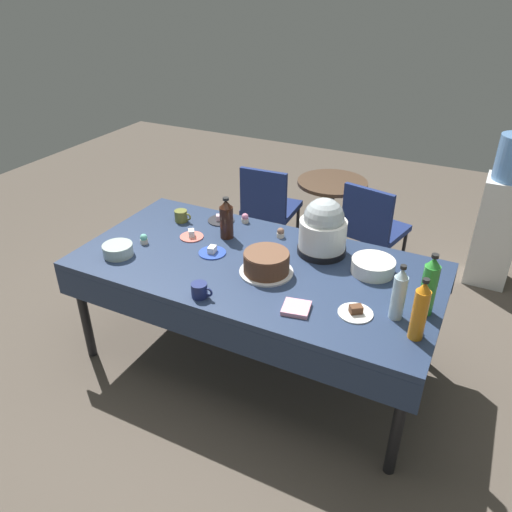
# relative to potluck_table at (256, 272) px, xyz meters

# --- Properties ---
(ground) EXTENTS (9.00, 9.00, 0.00)m
(ground) POSITION_rel_potluck_table_xyz_m (0.00, 0.00, -0.69)
(ground) COLOR brown
(potluck_table) EXTENTS (2.20, 1.10, 0.75)m
(potluck_table) POSITION_rel_potluck_table_xyz_m (0.00, 0.00, 0.00)
(potluck_table) COLOR navy
(potluck_table) RESTS_ON ground
(frosted_layer_cake) EXTENTS (0.32, 0.32, 0.13)m
(frosted_layer_cake) POSITION_rel_potluck_table_xyz_m (0.10, -0.07, 0.13)
(frosted_layer_cake) COLOR silver
(frosted_layer_cake) RESTS_ON potluck_table
(slow_cooker) EXTENTS (0.30, 0.30, 0.36)m
(slow_cooker) POSITION_rel_potluck_table_xyz_m (0.31, 0.30, 0.23)
(slow_cooker) COLOR black
(slow_cooker) RESTS_ON potluck_table
(glass_salad_bowl) EXTENTS (0.19, 0.19, 0.07)m
(glass_salad_bowl) POSITION_rel_potluck_table_xyz_m (-0.81, -0.30, 0.10)
(glass_salad_bowl) COLOR #B2C6BC
(glass_salad_bowl) RESTS_ON potluck_table
(ceramic_snack_bowl) EXTENTS (0.25, 0.25, 0.08)m
(ceramic_snack_bowl) POSITION_rel_potluck_table_xyz_m (0.66, 0.21, 0.10)
(ceramic_snack_bowl) COLOR silver
(ceramic_snack_bowl) RESTS_ON potluck_table
(dessert_plate_cobalt) EXTENTS (0.17, 0.17, 0.05)m
(dessert_plate_cobalt) POSITION_rel_potluck_table_xyz_m (-0.30, -0.02, 0.07)
(dessert_plate_cobalt) COLOR #2D4CB2
(dessert_plate_cobalt) RESTS_ON potluck_table
(dessert_plate_white) EXTENTS (0.18, 0.18, 0.05)m
(dessert_plate_white) POSITION_rel_potluck_table_xyz_m (0.69, -0.22, 0.07)
(dessert_plate_white) COLOR white
(dessert_plate_white) RESTS_ON potluck_table
(dessert_plate_coral) EXTENTS (0.16, 0.16, 0.06)m
(dessert_plate_coral) POSITION_rel_potluck_table_xyz_m (-0.53, 0.11, 0.08)
(dessert_plate_coral) COLOR #E07266
(dessert_plate_coral) RESTS_ON potluck_table
(dessert_plate_charcoal) EXTENTS (0.19, 0.19, 0.05)m
(dessert_plate_charcoal) POSITION_rel_potluck_table_xyz_m (-0.48, 0.41, 0.07)
(dessert_plate_charcoal) COLOR #2D2D33
(dessert_plate_charcoal) RESTS_ON potluck_table
(cupcake_berry) EXTENTS (0.05, 0.05, 0.07)m
(cupcake_berry) POSITION_rel_potluck_table_xyz_m (-0.01, 0.37, 0.09)
(cupcake_berry) COLOR beige
(cupcake_berry) RESTS_ON potluck_table
(cupcake_mint) EXTENTS (0.05, 0.05, 0.07)m
(cupcake_mint) POSITION_rel_potluck_table_xyz_m (-0.76, -0.10, 0.09)
(cupcake_mint) COLOR beige
(cupcake_mint) RESTS_ON potluck_table
(cupcake_rose) EXTENTS (0.05, 0.05, 0.07)m
(cupcake_rose) POSITION_rel_potluck_table_xyz_m (-0.32, 0.47, 0.09)
(cupcake_rose) COLOR beige
(cupcake_rose) RESTS_ON potluck_table
(soda_bottle_water) EXTENTS (0.07, 0.07, 0.31)m
(soda_bottle_water) POSITION_rel_potluck_table_xyz_m (0.88, -0.16, 0.21)
(soda_bottle_water) COLOR silver
(soda_bottle_water) RESTS_ON potluck_table
(soda_bottle_orange_juice) EXTENTS (0.07, 0.07, 0.33)m
(soda_bottle_orange_juice) POSITION_rel_potluck_table_xyz_m (1.00, -0.28, 0.22)
(soda_bottle_orange_juice) COLOR orange
(soda_bottle_orange_juice) RESTS_ON potluck_table
(soda_bottle_cola) EXTENTS (0.09, 0.09, 0.28)m
(soda_bottle_cola) POSITION_rel_potluck_table_xyz_m (-0.32, 0.22, 0.19)
(soda_bottle_cola) COLOR #33190F
(soda_bottle_cola) RESTS_ON potluck_table
(soda_bottle_lime_soda) EXTENTS (0.08, 0.08, 0.35)m
(soda_bottle_lime_soda) POSITION_rel_potluck_table_xyz_m (1.00, -0.05, 0.22)
(soda_bottle_lime_soda) COLOR green
(soda_bottle_lime_soda) RESTS_ON potluck_table
(coffee_mug_olive) EXTENTS (0.13, 0.09, 0.08)m
(coffee_mug_olive) POSITION_rel_potluck_table_xyz_m (-0.73, 0.28, 0.10)
(coffee_mug_olive) COLOR olive
(coffee_mug_olive) RESTS_ON potluck_table
(coffee_mug_navy) EXTENTS (0.13, 0.09, 0.08)m
(coffee_mug_navy) POSITION_rel_potluck_table_xyz_m (-0.11, -0.45, 0.10)
(coffee_mug_navy) COLOR navy
(coffee_mug_navy) RESTS_ON potluck_table
(paper_napkin_stack) EXTENTS (0.16, 0.16, 0.02)m
(paper_napkin_stack) POSITION_rel_potluck_table_xyz_m (0.40, -0.33, 0.07)
(paper_napkin_stack) COLOR pink
(paper_napkin_stack) RESTS_ON potluck_table
(maroon_chair_left) EXTENTS (0.46, 0.46, 0.85)m
(maroon_chair_left) POSITION_rel_potluck_table_xyz_m (-0.55, 1.34, -0.20)
(maroon_chair_left) COLOR navy
(maroon_chair_left) RESTS_ON ground
(maroon_chair_right) EXTENTS (0.53, 0.53, 0.85)m
(maroon_chair_right) POSITION_rel_potluck_table_xyz_m (0.38, 1.34, -0.20)
(maroon_chair_right) COLOR navy
(maroon_chair_right) RESTS_ON ground
(round_cafe_table) EXTENTS (0.60, 0.60, 0.72)m
(round_cafe_table) POSITION_rel_potluck_table_xyz_m (-0.05, 1.56, -0.19)
(round_cafe_table) COLOR #473323
(round_cafe_table) RESTS_ON ground
(water_cooler) EXTENTS (0.32, 0.32, 1.24)m
(water_cooler) POSITION_rel_potluck_table_xyz_m (1.29, 1.76, -0.10)
(water_cooler) COLOR silver
(water_cooler) RESTS_ON ground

